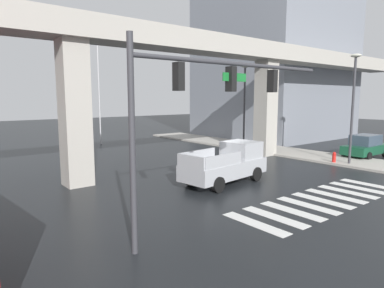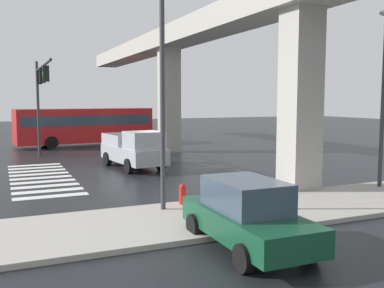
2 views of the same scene
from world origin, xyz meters
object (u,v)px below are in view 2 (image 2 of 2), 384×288
object	(u,v)px
traffic_signal_mast	(41,85)
street_lamp_mid_block	(384,78)
sedan_dark_green	(247,214)
pickup_truck	(135,150)
city_bus	(85,124)
fire_hydrant	(183,196)
street_lamp_near_corner	(162,72)

from	to	relation	value
traffic_signal_mast	street_lamp_mid_block	world-z (taller)	street_lamp_mid_block
sedan_dark_green	street_lamp_mid_block	xyz separation A→B (m)	(-3.97, 8.68, 3.70)
pickup_truck	street_lamp_mid_block	distance (m)	12.65
pickup_truck	city_bus	world-z (taller)	city_bus
pickup_truck	sedan_dark_green	xyz separation A→B (m)	(13.40, -1.04, -0.14)
pickup_truck	fire_hydrant	distance (m)	9.10
street_lamp_mid_block	traffic_signal_mast	bearing A→B (deg)	-141.04
city_bus	street_lamp_near_corner	world-z (taller)	street_lamp_near_corner
pickup_truck	traffic_signal_mast	distance (m)	7.68
pickup_truck	sedan_dark_green	distance (m)	13.44
street_lamp_mid_block	fire_hydrant	world-z (taller)	street_lamp_mid_block
city_bus	street_lamp_mid_block	bearing A→B (deg)	19.14
street_lamp_near_corner	fire_hydrant	size ratio (longest dim) A/B	8.52
pickup_truck	sedan_dark_green	size ratio (longest dim) A/B	1.23
pickup_truck	street_lamp_near_corner	distance (m)	10.25
pickup_truck	street_lamp_near_corner	world-z (taller)	street_lamp_near_corner
city_bus	sedan_dark_green	distance (m)	26.77
sedan_dark_green	street_lamp_mid_block	size ratio (longest dim) A/B	0.60
pickup_truck	sedan_dark_green	world-z (taller)	pickup_truck
traffic_signal_mast	street_lamp_near_corner	world-z (taller)	street_lamp_near_corner
traffic_signal_mast	fire_hydrant	size ratio (longest dim) A/B	10.22
city_bus	pickup_truck	bearing A→B (deg)	1.16
street_lamp_near_corner	pickup_truck	bearing A→B (deg)	169.04
pickup_truck	fire_hydrant	world-z (taller)	pickup_truck
street_lamp_mid_block	pickup_truck	bearing A→B (deg)	-141.00
pickup_truck	traffic_signal_mast	bearing A→B (deg)	-141.10
traffic_signal_mast	sedan_dark_green	bearing A→B (deg)	9.80
sedan_dark_green	traffic_signal_mast	bearing A→B (deg)	-170.20
pickup_truck	city_bus	bearing A→B (deg)	-178.84
city_bus	sedan_dark_green	size ratio (longest dim) A/B	2.55
sedan_dark_green	traffic_signal_mast	world-z (taller)	traffic_signal_mast
pickup_truck	fire_hydrant	bearing A→B (deg)	-6.17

